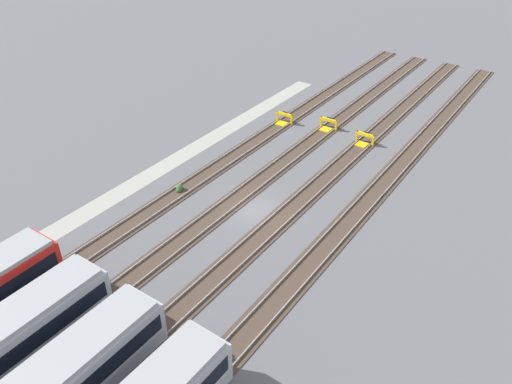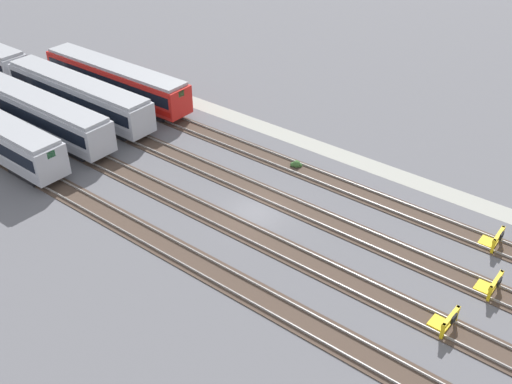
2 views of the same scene
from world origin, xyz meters
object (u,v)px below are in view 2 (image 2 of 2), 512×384
object	(u,v)px
subway_car_front_row_leftmost	(116,80)
bumper_stop_middle_track	(445,321)
weed_clump	(296,164)
bumper_stop_nearest_track	(494,239)
subway_car_front_row_centre	(78,96)
bumper_stop_near_inner_track	(491,285)
subway_car_front_row_right_inner	(37,112)

from	to	relation	value
subway_car_front_row_leftmost	bumper_stop_middle_track	bearing A→B (deg)	166.62
weed_clump	bumper_stop_nearest_track	bearing A→B (deg)	179.27
subway_car_front_row_centre	bumper_stop_middle_track	size ratio (longest dim) A/B	8.97
subway_car_front_row_leftmost	subway_car_front_row_centre	xyz separation A→B (m)	(0.00, 4.62, 0.00)
bumper_stop_nearest_track	bumper_stop_middle_track	size ratio (longest dim) A/B	1.00
bumper_stop_near_inner_track	subway_car_front_row_right_inner	bearing A→B (deg)	6.56
weed_clump	subway_car_front_row_right_inner	bearing A→B (deg)	23.36
subway_car_front_row_leftmost	subway_car_front_row_right_inner	xyz separation A→B (m)	(0.00, 9.17, 0.00)
bumper_stop_nearest_track	bumper_stop_near_inner_track	world-z (taller)	same
subway_car_front_row_centre	subway_car_front_row_right_inner	world-z (taller)	same
subway_car_front_row_leftmost	bumper_stop_nearest_track	distance (m)	38.27
subway_car_front_row_centre	subway_car_front_row_right_inner	bearing A→B (deg)	90.00
subway_car_front_row_leftmost	bumper_stop_nearest_track	world-z (taller)	subway_car_front_row_leftmost
bumper_stop_middle_track	bumper_stop_near_inner_track	bearing A→B (deg)	-101.52
subway_car_front_row_leftmost	bumper_stop_nearest_track	xyz separation A→B (m)	(-38.24, -0.02, -1.53)
subway_car_front_row_right_inner	bumper_stop_middle_track	xyz separation A→B (m)	(-38.78, 0.05, -1.53)
subway_car_front_row_centre	bumper_stop_near_inner_track	distance (m)	39.75
bumper_stop_nearest_track	weed_clump	world-z (taller)	bumper_stop_nearest_track
bumper_stop_near_inner_track	bumper_stop_middle_track	distance (m)	4.71
subway_car_front_row_right_inner	subway_car_front_row_leftmost	bearing A→B (deg)	-90.00
subway_car_front_row_right_inner	bumper_stop_near_inner_track	size ratio (longest dim) A/B	9.00
subway_car_front_row_leftmost	bumper_stop_middle_track	distance (m)	39.89
bumper_stop_middle_track	weed_clump	distance (m)	19.46
subway_car_front_row_leftmost	subway_car_front_row_right_inner	bearing A→B (deg)	90.00
bumper_stop_middle_track	subway_car_front_row_right_inner	bearing A→B (deg)	-0.07
bumper_stop_nearest_track	bumper_stop_middle_track	world-z (taller)	same
subway_car_front_row_right_inner	bumper_stop_nearest_track	world-z (taller)	subway_car_front_row_right_inner
subway_car_front_row_leftmost	subway_car_front_row_right_inner	world-z (taller)	same
subway_car_front_row_leftmost	bumper_stop_near_inner_track	distance (m)	40.02
subway_car_front_row_leftmost	bumper_stop_middle_track	xyz separation A→B (m)	(-38.78, 9.22, -1.53)
subway_car_front_row_centre	weed_clump	xyz separation A→B (m)	(-21.77, -4.84, -1.80)
subway_car_front_row_centre	subway_car_front_row_right_inner	distance (m)	4.56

